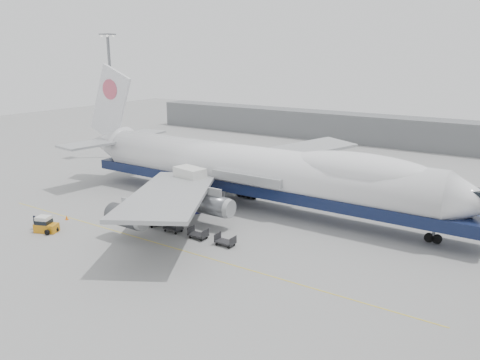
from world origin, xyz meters
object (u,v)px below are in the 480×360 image
Objects in this scene: baggage_tug at (45,225)px; ground_worker at (35,222)px; catering_truck at (190,186)px; airliner at (257,169)px.

ground_worker is at bearing 163.49° from baggage_tug.
baggage_tug is (-9.48, -17.03, -2.54)m from catering_truck.
airliner is 21.53× the size of baggage_tug.
ground_worker is (-18.85, -23.09, -4.71)m from airliner.
baggage_tug is 1.90m from ground_worker.
airliner is at bearing 32.27° from baggage_tug.
airliner is 30.18m from ground_worker.
baggage_tug is (-16.96, -22.94, -4.73)m from airliner.
ground_worker is (-11.37, -17.19, -2.52)m from catering_truck.
airliner is 28.91m from baggage_tug.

